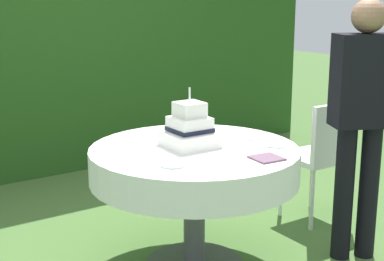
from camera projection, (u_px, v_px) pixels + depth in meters
The scene contains 10 objects.
foliage_hedge at pixel (38, 39), 5.24m from camera, with size 5.86×0.67×2.44m, color #234C19.
cake_table at pixel (194, 166), 3.36m from camera, with size 1.23×1.23×0.75m.
wedding_cake at pixel (190, 130), 3.34m from camera, with size 0.30×0.29×0.35m.
serving_plate_near at pixel (276, 145), 3.38m from camera, with size 0.14×0.14×0.01m, color white.
serving_plate_far at pixel (173, 165), 2.99m from camera, with size 0.14×0.14×0.01m, color white.
serving_plate_left at pixel (243, 138), 3.54m from camera, with size 0.15×0.15×0.01m, color white.
serving_plate_right at pixel (193, 132), 3.69m from camera, with size 0.14×0.14×0.01m, color white.
napkin_stack at pixel (267, 158), 3.10m from camera, with size 0.15×0.15×0.01m, color #6B4C60.
garden_chair at pixel (322, 150), 4.06m from camera, with size 0.41×0.41×0.89m.
standing_person at pixel (362, 113), 3.42m from camera, with size 0.41×0.34×1.60m.
Camera 1 is at (-1.84, -2.64, 1.63)m, focal length 53.46 mm.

